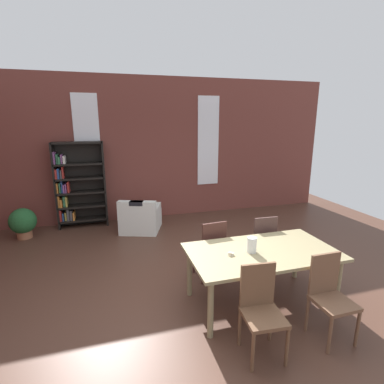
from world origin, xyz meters
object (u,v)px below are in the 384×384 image
(potted_plant_by_shelf, at_px, (23,222))
(dining_chair_far_right, at_px, (261,241))
(dining_chair_near_right, at_px, (330,294))
(dining_chair_near_left, at_px, (261,307))
(dining_table, at_px, (262,256))
(bookshelf_tall, at_px, (77,186))
(dining_chair_far_left, at_px, (211,248))
(armchair_white, at_px, (140,219))
(vase_on_table, at_px, (252,245))

(potted_plant_by_shelf, bearing_deg, dining_chair_far_right, -32.89)
(dining_chair_near_right, relative_size, dining_chair_near_left, 1.00)
(dining_chair_far_right, bearing_deg, dining_chair_near_left, -119.36)
(dining_table, bearing_deg, bookshelf_tall, 123.69)
(dining_table, height_order, dining_chair_far_left, dining_chair_far_left)
(armchair_white, distance_m, potted_plant_by_shelf, 2.39)
(dining_chair_near_right, height_order, dining_chair_near_left, same)
(dining_chair_far_left, relative_size, bookshelf_tall, 0.49)
(dining_chair_far_left, bearing_deg, potted_plant_by_shelf, 140.63)
(vase_on_table, xyz_separation_m, potted_plant_by_shelf, (-3.44, 3.36, -0.50))
(dining_chair_near_right, height_order, dining_chair_far_right, same)
(dining_chair_near_right, height_order, armchair_white, dining_chair_near_right)
(dining_table, bearing_deg, armchair_white, 111.50)
(potted_plant_by_shelf, bearing_deg, dining_chair_far_left, -39.37)
(dining_table, distance_m, dining_chair_near_left, 0.88)
(vase_on_table, relative_size, armchair_white, 0.19)
(vase_on_table, distance_m, dining_chair_near_left, 0.87)
(dining_chair_far_left, bearing_deg, dining_chair_near_left, -89.98)
(vase_on_table, bearing_deg, dining_table, 0.00)
(dining_chair_far_left, bearing_deg, armchair_white, 108.79)
(dining_chair_far_left, bearing_deg, dining_chair_far_right, -0.01)
(vase_on_table, distance_m, potted_plant_by_shelf, 4.83)
(bookshelf_tall, bearing_deg, vase_on_table, -57.92)
(dining_chair_near_right, relative_size, dining_chair_far_right, 1.00)
(bookshelf_tall, relative_size, armchair_white, 1.89)
(vase_on_table, xyz_separation_m, dining_chair_far_right, (0.58, 0.76, -0.34))
(vase_on_table, xyz_separation_m, bookshelf_tall, (-2.38, 3.80, 0.10))
(vase_on_table, height_order, dining_chair_far_left, same)
(dining_chair_far_left, xyz_separation_m, dining_chair_far_right, (0.85, -0.00, 0.00))
(dining_table, height_order, vase_on_table, vase_on_table)
(dining_table, distance_m, potted_plant_by_shelf, 4.93)
(dining_chair_far_right, xyz_separation_m, potted_plant_by_shelf, (-4.02, 2.60, -0.17))
(dining_chair_near_left, bearing_deg, dining_chair_far_right, 60.64)
(armchair_white, xyz_separation_m, potted_plant_by_shelf, (-2.37, 0.25, 0.07))
(dining_table, bearing_deg, dining_chair_far_left, 119.28)
(vase_on_table, bearing_deg, armchair_white, 109.04)
(dining_chair_near_right, relative_size, potted_plant_by_shelf, 1.49)
(bookshelf_tall, bearing_deg, dining_chair_far_left, -55.28)
(dining_table, xyz_separation_m, bookshelf_tall, (-2.53, 3.80, 0.28))
(dining_chair_far_left, bearing_deg, dining_table, -60.72)
(dining_chair_far_left, bearing_deg, dining_chair_near_right, -60.57)
(dining_chair_far_right, bearing_deg, bookshelf_tall, 134.21)
(bookshelf_tall, bearing_deg, dining_chair_near_left, -65.16)
(dining_table, relative_size, potted_plant_by_shelf, 3.01)
(dining_chair_far_right, height_order, bookshelf_tall, bookshelf_tall)
(dining_chair_far_left, bearing_deg, bookshelf_tall, 124.72)
(dining_table, relative_size, dining_chair_far_left, 2.01)
(dining_chair_far_left, relative_size, dining_chair_far_right, 1.00)
(vase_on_table, distance_m, dining_chair_near_right, 1.01)
(dining_table, distance_m, armchair_white, 3.36)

